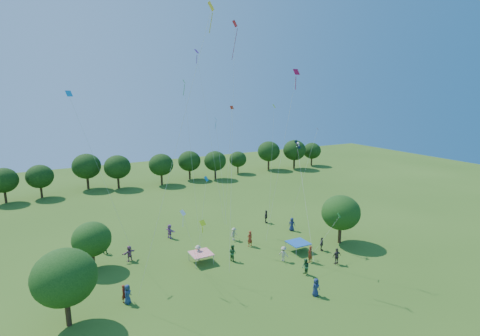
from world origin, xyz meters
name	(u,v)px	position (x,y,z in m)	size (l,w,h in m)	color
near_tree_west	(64,277)	(-15.33, 13.73, 4.06)	(4.85, 4.85, 6.25)	#422B19
near_tree_north	(92,239)	(-12.29, 22.98, 3.19)	(3.89, 3.89, 4.95)	#422B19
near_tree_east	(341,213)	(14.67, 15.96, 3.80)	(4.58, 4.58, 5.87)	#422B19
treeline	(128,166)	(-1.73, 55.43, 4.09)	(88.01, 8.77, 6.77)	#422B19
tent_red_stripe	(201,253)	(-2.05, 18.92, 1.04)	(2.20, 2.20, 1.10)	red
tent_blue	(298,243)	(8.76, 16.31, 1.04)	(2.20, 2.20, 1.10)	#1950A3
crowd_person_0	(292,224)	(11.96, 21.90, 0.88)	(0.86, 0.47, 1.75)	#1B244E
crowd_person_1	(310,254)	(8.20, 13.50, 0.93)	(0.69, 0.44, 1.85)	maroon
crowd_person_2	(233,253)	(1.09, 17.71, 0.91)	(0.89, 0.48, 1.81)	#26582A
crowd_person_3	(234,234)	(3.82, 22.66, 0.81)	(1.05, 0.47, 1.61)	#A5A284
crowd_person_4	(266,217)	(10.57, 25.99, 0.91)	(1.07, 0.49, 1.82)	#382E2D
crowd_person_5	(170,231)	(-2.87, 27.04, 0.89)	(1.67, 0.60, 1.79)	#A05D9F
crowd_person_6	(128,294)	(-10.61, 14.67, 0.86)	(0.85, 0.46, 1.73)	navy
crowd_person_7	(124,293)	(-10.82, 15.06, 0.79)	(0.59, 0.38, 1.58)	maroon
crowd_person_8	(306,267)	(6.00, 11.44, 0.84)	(0.83, 0.45, 1.69)	#23532E
crowd_person_9	(198,253)	(-2.15, 19.51, 0.87)	(1.13, 0.51, 1.74)	#C3B29C
crowd_person_10	(322,244)	(11.24, 15.18, 0.79)	(0.93, 0.42, 1.58)	#3A302E
crowd_person_11	(129,253)	(-8.67, 22.98, 0.85)	(1.60, 0.57, 1.71)	#864E71
crowd_person_12	(316,287)	(4.40, 7.94, 0.83)	(0.81, 0.44, 1.65)	navy
crowd_person_13	(250,239)	(4.65, 20.19, 0.95)	(0.71, 0.46, 1.90)	maroon
crowd_person_14	(105,247)	(-10.71, 26.16, 0.78)	(0.77, 0.42, 1.57)	#255638
crowd_person_15	(284,254)	(5.88, 15.05, 0.82)	(1.08, 0.48, 1.65)	#B9AD94
crowd_person_16	(337,256)	(10.39, 11.79, 0.89)	(1.04, 0.47, 1.77)	#413834
pirate_kite	(298,147)	(10.16, 18.71, 11.61)	(4.00, 8.29, 11.03)	black
red_high_kite	(234,73)	(1.16, 17.42, 19.61)	(3.57, 5.47, 23.34)	red
small_kite_0	(309,159)	(14.00, 21.50, 9.46)	(2.27, 2.44, 12.16)	#D1440C
small_kite_1	(192,86)	(-6.38, 9.24, 18.25)	(4.87, 5.51, 22.31)	yellow
small_kite_2	(273,129)	(12.49, 27.54, 12.76)	(2.91, 3.49, 14.84)	#CCED15
small_kite_3	(336,220)	(9.34, 11.13, 5.24)	(1.71, 2.23, 4.74)	#2A8718
small_kite_4	(217,137)	(4.28, 28.06, 12.06)	(0.65, 4.12, 13.38)	#1278B8
small_kite_5	(203,90)	(2.07, 27.36, 18.00)	(2.40, 3.51, 21.56)	#711893
small_kite_6	(185,220)	(-4.98, 15.49, 6.35)	(2.31, 2.18, 6.06)	white
small_kite_7	(205,194)	(-2.68, 16.13, 8.33)	(0.90, 1.57, 8.80)	#0B6DA5
small_kite_8	(290,106)	(7.10, 16.21, 16.46)	(2.43, 2.29, 18.82)	red
small_kite_9	(230,144)	(3.67, 23.35, 11.86)	(0.46, 2.45, 14.99)	red
small_kite_10	(202,229)	(-3.88, 14.00, 5.79)	(1.17, 3.66, 5.41)	#E8FF16
small_kite_11	(187,116)	(-0.39, 26.38, 15.00)	(0.61, 2.88, 17.97)	green
small_kite_12	(82,127)	(-12.08, 25.03, 14.38)	(5.00, 1.96, 16.69)	#1489CE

